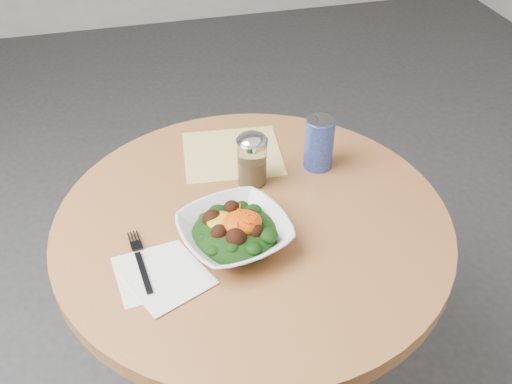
# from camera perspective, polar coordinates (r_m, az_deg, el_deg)

# --- Properties ---
(table) EXTENTS (0.90, 0.90, 0.75)m
(table) POSITION_cam_1_polar(r_m,az_deg,el_deg) (1.43, -0.32, -8.44)
(table) COLOR black
(table) RESTS_ON ground
(cloth_napkin) EXTENTS (0.27, 0.25, 0.00)m
(cloth_napkin) POSITION_cam_1_polar(r_m,az_deg,el_deg) (1.49, -2.38, 3.87)
(cloth_napkin) COLOR #DDB50B
(cloth_napkin) RESTS_ON table
(paper_napkins) EXTENTS (0.21, 0.20, 0.00)m
(paper_napkins) POSITION_cam_1_polar(r_m,az_deg,el_deg) (1.18, -9.49, -8.23)
(paper_napkins) COLOR white
(paper_napkins) RESTS_ON table
(salad_bowl) EXTENTS (0.28, 0.28, 0.09)m
(salad_bowl) POSITION_cam_1_polar(r_m,az_deg,el_deg) (1.21, -2.15, -4.00)
(salad_bowl) COLOR white
(salad_bowl) RESTS_ON table
(fork) EXTENTS (0.04, 0.19, 0.00)m
(fork) POSITION_cam_1_polar(r_m,az_deg,el_deg) (1.21, -11.55, -6.56)
(fork) COLOR black
(fork) RESTS_ON table
(spice_shaker) EXTENTS (0.07, 0.07, 0.13)m
(spice_shaker) POSITION_cam_1_polar(r_m,az_deg,el_deg) (1.36, -0.40, 3.27)
(spice_shaker) COLOR silver
(spice_shaker) RESTS_ON table
(beverage_can) EXTENTS (0.07, 0.07, 0.14)m
(beverage_can) POSITION_cam_1_polar(r_m,az_deg,el_deg) (1.42, 6.33, 4.89)
(beverage_can) COLOR #0D2198
(beverage_can) RESTS_ON table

